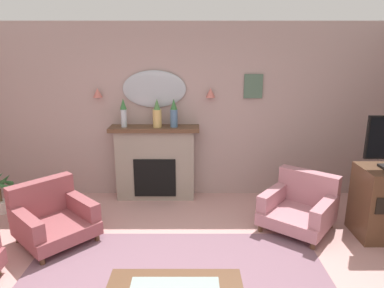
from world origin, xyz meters
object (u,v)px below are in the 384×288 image
Objects in this scene: mantel_vase_centre at (156,115)px; framed_picture at (252,86)px; fireplace at (155,163)px; wall_mirror at (153,89)px; mantel_vase_right at (123,112)px; armchair_in_corner at (51,216)px; armchair_beside_couch at (299,205)px; wall_sconce_left at (97,93)px; wall_sconce_right at (210,93)px; mantel_vase_left at (173,114)px.

framed_picture reaches higher than mantel_vase_centre.
wall_mirror reaches higher than fireplace.
mantel_vase_right reaches higher than mantel_vase_centre.
fireplace reaches higher than armchair_in_corner.
mantel_vase_centre is at bearing -29.53° from fireplace.
mantel_vase_right is 0.38× the size of armchair_beside_couch.
wall_sconce_left is 2.35m from framed_picture.
mantel_vase_centre is at bearing -172.92° from framed_picture.
mantel_vase_right is at bearing -180.00° from mantel_vase_centre.
wall_mirror is 6.86× the size of wall_sconce_left.
mantel_vase_right reaches higher than fireplace.
armchair_beside_couch is at bearing -42.13° from wall_sconce_right.
mantel_vase_right is 3.06× the size of wall_sconce_right.
framed_picture is at bearing 8.53° from mantel_vase_left.
wall_mirror is at bearing 151.43° from armchair_beside_couch.
wall_sconce_right is at bearing 34.03° from armchair_in_corner.
armchair_in_corner is (-1.15, -1.26, -0.27)m from fireplace.
mantel_vase_left is 3.05× the size of wall_sconce_right.
mantel_vase_right reaches higher than armchair_beside_couch.
wall_sconce_right is at bearing 5.27° from mantel_vase_right.
mantel_vase_right is 0.75m from mantel_vase_left.
wall_sconce_left reaches higher than fireplace.
mantel_vase_centre is (0.05, -0.03, 0.78)m from fireplace.
framed_picture reaches higher than fireplace.
wall_sconce_left is at bearing 159.98° from armchair_beside_couch.
wall_sconce_left is 1.93m from armchair_in_corner.
wall_sconce_left reaches higher than mantel_vase_left.
framed_picture is at bearing 28.02° from armchair_in_corner.
framed_picture reaches higher than mantel_vase_left.
framed_picture is at bearing 5.27° from mantel_vase_right.
framed_picture is at bearing 114.35° from armchair_beside_couch.
armchair_beside_couch is at bearing -25.34° from fireplace.
wall_mirror is at bearing -179.62° from framed_picture.
fireplace is at bearing 174.61° from mantel_vase_left.
mantel_vase_right reaches higher than armchair_in_corner.
mantel_vase_left is at bearing -5.96° from wall_sconce_left.
armchair_in_corner is at bearing -145.97° from wall_sconce_right.
wall_sconce_left reaches higher than armchair_beside_couch.
armchair_beside_couch is at bearing -20.02° from wall_sconce_left.
mantel_vase_left is 1.18× the size of framed_picture.
wall_mirror is 0.84× the size of armchair_in_corner.
mantel_vase_centre is (0.50, 0.00, -0.04)m from mantel_vase_right.
armchair_beside_couch is 0.99× the size of armchair_in_corner.
framed_picture is 3.33m from armchair_in_corner.
framed_picture is at bearing 1.46° from wall_sconce_left.
fireplace is 1.15m from wall_mirror.
mantel_vase_right is 0.50m from wall_sconce_left.
wall_sconce_left is 1.00× the size of wall_sconce_right.
mantel_vase_left reaches higher than armchair_in_corner.
mantel_vase_left is at bearing 40.33° from armchair_in_corner.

